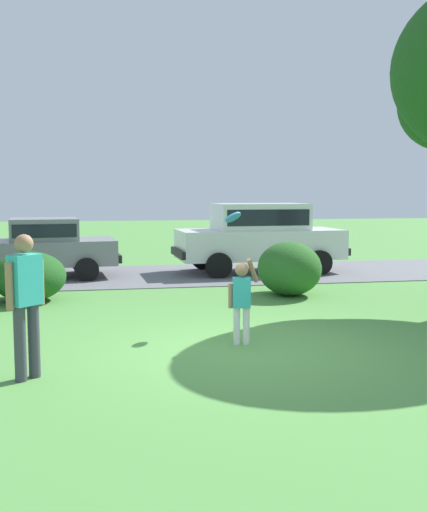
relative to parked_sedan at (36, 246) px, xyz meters
The scene contains 9 objects.
ground_plane 8.75m from the parked_sedan, 65.77° to the right, with size 80.00×80.00×0.00m, color #518E42.
driveway_strip 3.67m from the parked_sedan, ahead, with size 28.00×4.40×0.02m, color slate.
shrub_centre_left 3.39m from the parked_sedan, 86.76° to the right, with size 1.49×1.70×1.02m.
shrub_centre 6.75m from the parked_sedan, 32.93° to the right, with size 1.36×1.63×1.17m.
parked_sedan is the anchor object (origin of this frame).
parked_suv 5.99m from the parked_sedan, ahead, with size 4.78×2.26×1.92m.
child_thrower 8.48m from the parked_sedan, 64.40° to the right, with size 0.47×0.23×1.29m.
frisbee 7.57m from the parked_sedan, 59.73° to the right, with size 0.32×0.26×0.25m.
adult_onlooker 8.84m from the parked_sedan, 85.05° to the right, with size 0.41×0.41×1.74m.
Camera 1 is at (-1.92, -8.21, 2.23)m, focal length 42.44 mm.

